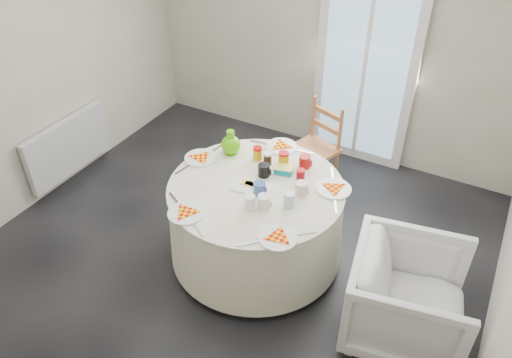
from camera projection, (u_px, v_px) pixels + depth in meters
The scene contains 14 objects.
floor at pixel (230, 256), 4.21m from camera, with size 4.00×4.00×0.00m, color black.
wall_back at pixel (332, 30), 4.83m from camera, with size 4.00×0.02×2.60m, color #BCB5A3.
wall_left at pixel (21, 64), 4.20m from camera, with size 0.02×4.00×2.60m, color #BCB5A3.
glass_door at pixel (366, 64), 4.80m from camera, with size 1.00×0.08×2.10m, color silver.
radiator at pixel (69, 146), 4.86m from camera, with size 0.07×1.00×0.55m, color silver.
table at pixel (256, 221), 3.99m from camera, with size 1.39×1.39×0.70m, color #ECE7C7.
wooden_chair at pixel (314, 146), 4.71m from camera, with size 0.39×0.37×0.88m, color #BC7842, non-canonical shape.
armchair at pixel (409, 295), 3.37m from camera, with size 0.77×0.72×0.79m, color silver.
place_settings at pixel (256, 182), 3.75m from camera, with size 1.44×1.44×0.03m, color white, non-canonical shape.
jar_cluster at pixel (277, 160), 3.90m from camera, with size 0.49×0.25×0.14m, color brown, non-canonical shape.
butter_tub at pixel (284, 167), 3.89m from camera, with size 0.14×0.10×0.06m, color #098B95.
green_pitcher at pixel (231, 138), 4.06m from camera, with size 0.16×0.16×0.21m, color #51BD08, non-canonical shape.
cheese_platter at pixel (252, 183), 3.74m from camera, with size 0.28×0.18×0.04m, color white, non-canonical shape.
mugs_glasses at pixel (278, 182), 3.69m from camera, with size 0.68×0.68×0.13m, color #ADACAC, non-canonical shape.
Camera 1 is at (1.62, -2.51, 3.04)m, focal length 35.00 mm.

